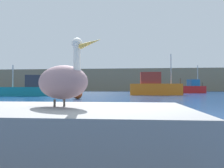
# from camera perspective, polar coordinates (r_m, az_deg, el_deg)

# --- Properties ---
(ground_plane) EXTENTS (260.00, 260.00, 0.00)m
(ground_plane) POSITION_cam_1_polar(r_m,az_deg,el_deg) (3.91, -0.85, -14.38)
(ground_plane) COLOR navy
(hillside_backdrop) EXTENTS (140.00, 10.57, 6.76)m
(hillside_backdrop) POSITION_cam_1_polar(r_m,az_deg,el_deg) (71.64, 5.42, 0.92)
(hillside_backdrop) COLOR #7F755B
(hillside_backdrop) RESTS_ON ground
(pier_dock) EXTENTS (3.29, 2.16, 0.65)m
(pier_dock) POSITION_cam_1_polar(r_m,az_deg,el_deg) (3.07, -12.74, -11.82)
(pier_dock) COLOR gray
(pier_dock) RESTS_ON ground
(pelican) EXTENTS (1.12, 0.96, 0.86)m
(pelican) POSITION_cam_1_polar(r_m,az_deg,el_deg) (3.00, -12.55, 0.67)
(pelican) COLOR gray
(pelican) RESTS_ON pier_dock
(fishing_boat_teal) EXTENTS (7.01, 3.72, 3.57)m
(fishing_boat_teal) POSITION_cam_1_polar(r_m,az_deg,el_deg) (27.67, -19.58, -1.18)
(fishing_boat_teal) COLOR teal
(fishing_boat_teal) RESTS_ON ground
(fishing_boat_red) EXTENTS (6.19, 4.28, 5.26)m
(fishing_boat_red) POSITION_cam_1_polar(r_m,az_deg,el_deg) (44.37, 19.38, -1.01)
(fishing_boat_red) COLOR red
(fishing_boat_red) RESTS_ON ground
(fishing_boat_orange) EXTENTS (6.66, 1.98, 5.37)m
(fishing_boat_orange) POSITION_cam_1_polar(r_m,az_deg,el_deg) (29.67, 10.74, -0.69)
(fishing_boat_orange) COLOR orange
(fishing_boat_orange) RESTS_ON ground
(mooring_buoy) EXTENTS (0.77, 0.77, 0.77)m
(mooring_buoy) POSITION_cam_1_polar(r_m,az_deg,el_deg) (18.73, -8.75, -2.63)
(mooring_buoy) COLOR #E54C19
(mooring_buoy) RESTS_ON ground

